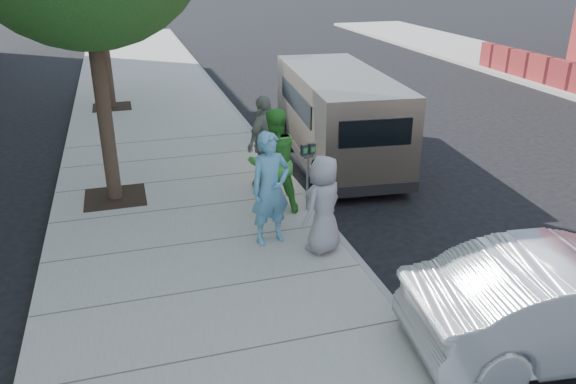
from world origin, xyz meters
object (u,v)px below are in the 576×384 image
object	(u,v)px
van	(337,115)
sedan	(575,303)
person_gray_shirt	(323,205)
person_green_shirt	(274,162)
person_striped_polo	(265,141)
parking_meter	(308,163)
person_officer	(270,189)

from	to	relation	value
van	sedan	bearing A→B (deg)	-82.29
sedan	person_gray_shirt	xyz separation A→B (m)	(-2.21, 3.12, 0.28)
person_green_shirt	person_striped_polo	bearing A→B (deg)	-102.51
person_striped_polo	parking_meter	bearing A→B (deg)	66.46
person_officer	person_gray_shirt	distance (m)	0.93
van	person_green_shirt	world-z (taller)	person_green_shirt
person_officer	van	bearing A→B (deg)	43.83
person_officer	person_green_shirt	size ratio (longest dim) A/B	0.96
sedan	person_officer	distance (m)	4.73
van	parking_meter	bearing A→B (deg)	-114.66
person_officer	person_green_shirt	xyz separation A→B (m)	(0.36, 1.13, 0.04)
parking_meter	person_officer	world-z (taller)	person_officer
parking_meter	person_striped_polo	distance (m)	1.50
parking_meter	person_officer	size ratio (longest dim) A/B	0.68
parking_meter	van	size ratio (longest dim) A/B	0.22
van	person_gray_shirt	size ratio (longest dim) A/B	3.64
person_gray_shirt	person_striped_polo	world-z (taller)	person_striped_polo
parking_meter	van	distance (m)	3.34
van	person_green_shirt	distance (m)	3.63
parking_meter	person_green_shirt	world-z (taller)	person_green_shirt
sedan	person_officer	bearing A→B (deg)	45.62
parking_meter	person_officer	distance (m)	1.45
person_officer	person_striped_polo	size ratio (longest dim) A/B	1.00
person_striped_polo	sedan	bearing A→B (deg)	70.22
person_officer	sedan	bearing A→B (deg)	-62.85
van	person_officer	xyz separation A→B (m)	(-2.69, -3.92, -0.02)
person_green_shirt	person_striped_polo	world-z (taller)	person_green_shirt
person_officer	person_gray_shirt	bearing A→B (deg)	-48.19
sedan	person_gray_shirt	world-z (taller)	person_gray_shirt
parking_meter	sedan	bearing A→B (deg)	-77.11
person_officer	parking_meter	bearing A→B (deg)	34.42
sedan	person_officer	world-z (taller)	person_officer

